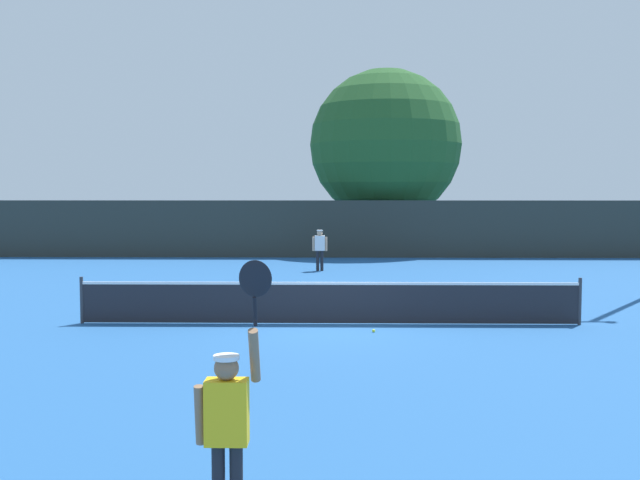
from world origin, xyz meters
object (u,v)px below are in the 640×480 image
(player_serving, at_px, (228,414))
(parked_car_mid, at_px, (449,231))
(tennis_ball, at_px, (374,331))
(large_tree, at_px, (386,145))
(parked_car_near, at_px, (358,233))
(player_receiving, at_px, (320,246))

(player_serving, height_order, parked_car_mid, player_serving)
(tennis_ball, bearing_deg, large_tree, 85.33)
(player_serving, relative_size, parked_car_near, 0.56)
(parked_car_near, distance_m, parked_car_mid, 5.38)
(large_tree, height_order, parked_car_mid, large_tree)
(player_receiving, xyz_separation_m, parked_car_mid, (6.95, 13.17, -0.17))
(parked_car_near, bearing_deg, parked_car_mid, 21.99)
(player_serving, distance_m, tennis_ball, 9.46)
(player_receiving, relative_size, large_tree, 0.17)
(player_receiving, distance_m, large_tree, 10.63)
(player_serving, relative_size, player_receiving, 1.56)
(player_serving, distance_m, large_tree, 31.01)
(large_tree, xyz_separation_m, parked_car_mid, (3.85, 3.99, -4.53))
(player_receiving, height_order, tennis_ball, player_receiving)
(parked_car_mid, bearing_deg, large_tree, -131.33)
(player_serving, xyz_separation_m, player_receiving, (0.43, 21.33, -0.11))
(player_receiving, height_order, parked_car_mid, parked_car_mid)
(player_receiving, bearing_deg, player_serving, 88.83)
(large_tree, bearing_deg, player_serving, -96.62)
(parked_car_near, bearing_deg, player_receiving, -96.00)
(player_receiving, bearing_deg, parked_car_near, -99.22)
(player_serving, xyz_separation_m, tennis_ball, (1.80, 9.23, -1.01))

